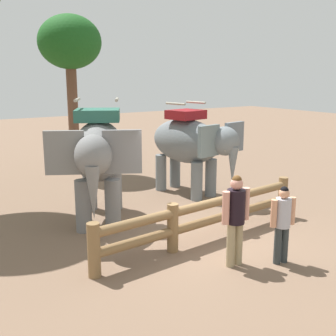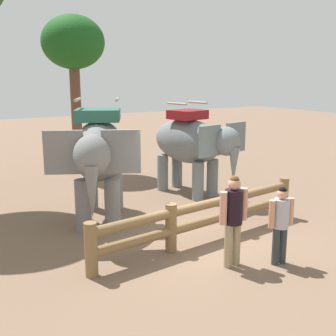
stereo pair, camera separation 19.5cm
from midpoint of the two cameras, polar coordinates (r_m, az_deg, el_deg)
The scene contains 7 objects.
ground_plane at distance 9.69m, azimuth 4.70°, elevation -9.88°, with size 60.00×60.00×0.00m, color brown.
log_fence at distance 9.54m, azimuth 4.43°, elevation -6.34°, with size 5.81×0.79×1.05m.
elephant_near_left at distance 10.59m, azimuth -9.86°, elevation 1.78°, with size 2.88×3.64×3.11m.
elephant_center at distance 13.00m, azimuth 2.63°, elevation 3.30°, with size 2.02×3.40×2.86m.
tourist_woman_in_black at distance 8.61m, azimuth 14.51°, elevation -6.68°, with size 0.55×0.35×1.58m.
tourist_man_in_blue at distance 8.28m, azimuth 8.40°, elevation -6.15°, with size 0.64×0.35×1.82m.
tree_far_left at distance 16.43m, azimuth -13.38°, elevation 15.61°, with size 2.29×2.29×5.80m.
Camera 1 is at (-5.57, -7.03, 3.68)m, focal length 45.40 mm.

